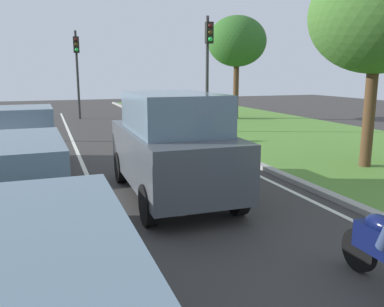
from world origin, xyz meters
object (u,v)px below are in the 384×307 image
at_px(car_sedan_left_lane, 4,210).
at_px(car_hatchback_far, 26,139).
at_px(traffic_light_far_median, 77,61).
at_px(traffic_light_near_right, 208,55).
at_px(tree_roadside_near, 378,16).
at_px(tree_roadside_far, 237,42).
at_px(car_suv_ahead, 172,145).

xyz_separation_m(car_sedan_left_lane, car_hatchback_far, (0.01, 6.41, -0.04)).
distance_m(car_hatchback_far, traffic_light_far_median, 13.02).
height_order(traffic_light_near_right, traffic_light_far_median, traffic_light_near_right).
distance_m(car_sedan_left_lane, tree_roadside_near, 10.24).
bearing_deg(tree_roadside_far, tree_roadside_near, -99.05).
bearing_deg(tree_roadside_far, car_suv_ahead, -121.13).
distance_m(car_suv_ahead, car_sedan_left_lane, 4.06).
bearing_deg(traffic_light_far_median, tree_roadside_far, -19.67).
bearing_deg(traffic_light_near_right, car_sedan_left_lane, -123.63).
height_order(car_suv_ahead, car_hatchback_far, car_suv_ahead).
distance_m(traffic_light_near_right, tree_roadside_near, 8.11).
distance_m(car_suv_ahead, car_hatchback_far, 4.92).
relative_size(car_hatchback_far, tree_roadside_far, 0.64).
bearing_deg(tree_roadside_near, car_hatchback_far, 161.22).
bearing_deg(traffic_light_near_right, tree_roadside_near, -78.14).
height_order(car_suv_ahead, traffic_light_near_right, traffic_light_near_right).
bearing_deg(traffic_light_far_median, car_sedan_left_lane, -97.39).
relative_size(car_suv_ahead, tree_roadside_far, 0.77).
height_order(tree_roadside_near, tree_roadside_far, tree_roadside_far).
height_order(car_suv_ahead, tree_roadside_far, tree_roadside_far).
xyz_separation_m(car_suv_ahead, tree_roadside_near, (6.01, 0.71, 3.02)).
relative_size(car_suv_ahead, traffic_light_near_right, 0.89).
relative_size(car_sedan_left_lane, traffic_light_near_right, 0.85).
xyz_separation_m(car_hatchback_far, traffic_light_far_median, (2.45, 12.54, 2.48)).
bearing_deg(car_sedan_left_lane, car_suv_ahead, 37.97).
distance_m(car_hatchback_far, tree_roadside_near, 10.17).
bearing_deg(tree_roadside_far, traffic_light_near_right, -128.23).
height_order(traffic_light_far_median, tree_roadside_near, tree_roadside_near).
xyz_separation_m(car_sedan_left_lane, traffic_light_near_right, (7.46, 11.21, 2.52)).
height_order(car_sedan_left_lane, traffic_light_far_median, traffic_light_far_median).
relative_size(traffic_light_far_median, tree_roadside_far, 0.86).
distance_m(car_suv_ahead, traffic_light_near_right, 9.92).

